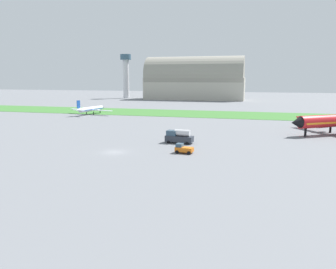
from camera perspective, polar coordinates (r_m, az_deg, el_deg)
name	(u,v)px	position (r m, az deg, el deg)	size (l,w,h in m)	color
ground_plane	(115,152)	(68.96, -9.23, -3.04)	(600.00, 600.00, 0.00)	slate
grass_taxiway_strip	(189,113)	(141.42, 3.63, 3.67)	(360.00, 28.00, 0.08)	#3D7533
airplane_parked_jet_far	(336,121)	(99.31, 27.20, 2.12)	(25.83, 25.79, 10.37)	red
airplane_taxiing_turboprop	(91,109)	(140.99, -13.31, 4.35)	(21.08, 18.14, 6.37)	silver
pushback_tug_near_gate	(183,149)	(67.05, 2.71, -2.49)	(3.78, 2.40, 1.95)	orange
fuel_truck_by_runway	(179,136)	(77.11, 1.91, -0.35)	(6.69, 3.13, 3.29)	#2D333D
hangar_distant	(195,80)	(232.88, 4.64, 9.48)	(68.75, 25.00, 29.81)	#B2AD9E
control_tower	(126,72)	(249.99, -7.34, 10.72)	(8.00, 8.00, 32.29)	silver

